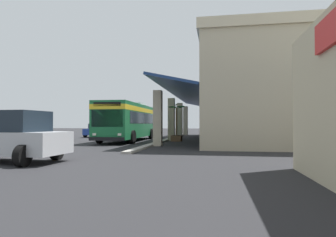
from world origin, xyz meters
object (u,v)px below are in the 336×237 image
Objects in this scene: parked_suv_silver at (4,136)px; potted_palm at (176,132)px; pedestrian at (48,133)px; transit_bus at (130,119)px; parked_sedan_blue at (99,130)px.

parked_suv_silver is 14.79m from potted_palm.
pedestrian is 11.11m from potted_palm.
transit_bus reaches higher than parked_sedan_blue.
transit_bus is at bearing 177.09° from parked_suv_silver.
transit_bus is 4.29m from potted_palm.
potted_palm is at bearing 148.31° from pedestrian.
parked_sedan_blue is 16.39m from pedestrian.
pedestrian is at bearing -31.69° from potted_palm.
parked_suv_silver is at bearing 12.14° from pedestrian.
parked_sedan_blue is (-6.34, -5.54, -1.10)m from transit_bus.
parked_sedan_blue is at bearing -166.42° from pedestrian.
potted_palm is (0.14, 4.15, -1.09)m from transit_bus.
pedestrian is (15.93, 3.85, 0.20)m from parked_sedan_blue.
potted_palm reaches higher than parked_sedan_blue.
transit_bus reaches higher than potted_palm.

